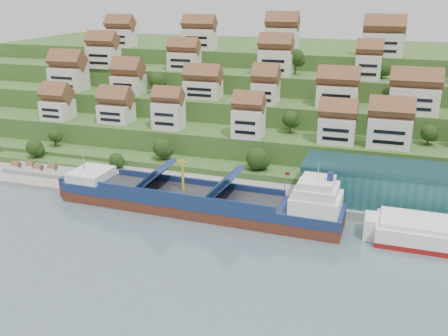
% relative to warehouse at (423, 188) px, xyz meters
% --- Properties ---
extents(ground, '(300.00, 300.00, 0.00)m').
position_rel_warehouse_xyz_m(ground, '(-52.00, -17.00, -7.20)').
color(ground, slate).
rests_on(ground, ground).
extents(quay, '(180.00, 14.00, 2.20)m').
position_rel_warehouse_xyz_m(quay, '(-32.00, -2.00, -6.10)').
color(quay, gray).
rests_on(quay, ground).
extents(pebble_beach, '(45.00, 20.00, 1.00)m').
position_rel_warehouse_xyz_m(pebble_beach, '(-110.00, -5.00, -6.70)').
color(pebble_beach, gray).
rests_on(pebble_beach, ground).
extents(hillside, '(260.00, 128.00, 31.00)m').
position_rel_warehouse_xyz_m(hillside, '(-52.00, 86.55, 3.46)').
color(hillside, '#2D4C1E').
rests_on(hillside, ground).
extents(hillside_village, '(159.44, 63.66, 29.24)m').
position_rel_warehouse_xyz_m(hillside_village, '(-49.40, 43.88, 17.31)').
color(hillside_village, silver).
rests_on(hillside_village, ground).
extents(hillside_trees, '(132.83, 62.11, 31.61)m').
position_rel_warehouse_xyz_m(hillside_trees, '(-55.23, 29.13, 9.79)').
color(hillside_trees, '#213B13').
rests_on(hillside_trees, ground).
extents(warehouse, '(60.00, 15.00, 10.00)m').
position_rel_warehouse_xyz_m(warehouse, '(0.00, 0.00, 0.00)').
color(warehouse, '#205357').
rests_on(warehouse, quay).
extents(flagpole, '(1.28, 0.16, 8.00)m').
position_rel_warehouse_xyz_m(flagpole, '(-33.89, -7.00, -0.32)').
color(flagpole, gray).
rests_on(flagpole, quay).
extents(beach_huts, '(14.40, 3.70, 2.20)m').
position_rel_warehouse_xyz_m(beach_huts, '(-112.00, -6.25, -5.10)').
color(beach_huts, white).
rests_on(beach_huts, pebble_beach).
extents(cargo_ship, '(74.58, 13.92, 16.42)m').
position_rel_warehouse_xyz_m(cargo_ship, '(-52.94, -16.00, -4.04)').
color(cargo_ship, '#522619').
rests_on(cargo_ship, ground).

